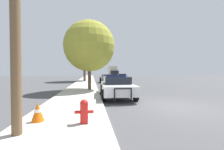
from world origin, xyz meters
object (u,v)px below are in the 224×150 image
police_car (116,86)px  fire_hydrant (84,110)px  car_background_midblock (107,78)px  traffic_cone (38,112)px  box_truck (113,71)px  traffic_light (94,62)px  tree_sidewalk_near (89,46)px  car_background_oncoming (122,76)px  tree_sidewalk_mid (85,52)px

police_car → fire_hydrant: size_ratio=6.72×
car_background_midblock → traffic_cone: bearing=-108.1°
box_truck → police_car: bearing=82.3°
traffic_light → tree_sidewalk_near: size_ratio=0.77×
police_car → traffic_cone: 6.10m
car_background_midblock → box_truck: (4.25, 23.55, 1.06)m
car_background_oncoming → traffic_cone: (-8.04, -25.38, -0.25)m
box_truck → tree_sidewalk_mid: size_ratio=0.96×
car_background_oncoming → car_background_midblock: bearing=67.6°
car_background_oncoming → box_truck: box_truck is taller
traffic_cone → traffic_light: bearing=84.3°
fire_hydrant → traffic_cone: size_ratio=1.19×
car_background_midblock → police_car: bearing=-98.3°
traffic_light → traffic_cone: size_ratio=7.52×
fire_hydrant → traffic_light: (0.71, 22.66, 2.99)m
car_background_oncoming → fire_hydrant: bearing=80.4°
police_car → tree_sidewalk_mid: (-2.88, 16.70, 4.47)m
car_background_oncoming → tree_sidewalk_near: size_ratio=0.72×
car_background_midblock → tree_sidewalk_near: bearing=-110.5°
traffic_light → car_background_midblock: bearing=-65.9°
traffic_light → tree_sidewalk_mid: tree_sidewalk_mid is taller
car_background_midblock → tree_sidewalk_near: (-2.63, -9.42, 3.29)m
fire_hydrant → traffic_cone: (-1.50, 0.37, -0.08)m
fire_hydrant → tree_sidewalk_near: tree_sidewalk_near is taller
car_background_oncoming → box_truck: size_ratio=0.58×
fire_hydrant → tree_sidewalk_mid: bearing=92.4°
tree_sidewalk_near → traffic_cone: 9.29m
police_car → fire_hydrant: 5.74m
traffic_light → car_background_midblock: traffic_light is taller
traffic_light → box_truck: 20.19m
police_car → tree_sidewalk_near: (-1.88, 3.41, 3.24)m
car_background_oncoming → tree_sidewalk_mid: tree_sidewalk_mid is taller
tree_sidewalk_near → traffic_cone: (-1.56, -8.44, -3.55)m
tree_sidewalk_near → tree_sidewalk_mid: 13.39m
fire_hydrant → traffic_cone: 1.54m
car_background_midblock → box_truck: size_ratio=0.63×
box_truck → traffic_cone: 42.29m
tree_sidewalk_mid → traffic_cone: size_ratio=12.66×
traffic_light → traffic_cone: 22.61m
traffic_light → car_background_oncoming: 7.17m
police_car → car_background_midblock: bearing=-91.2°
police_car → traffic_cone: (-3.44, -5.03, -0.31)m
police_car → traffic_cone: police_car is taller
box_truck → fire_hydrant: bearing=80.7°
box_truck → tree_sidewalk_mid: (-7.89, -19.68, 3.45)m
police_car → traffic_light: (-1.23, 17.27, 2.76)m
police_car → tree_sidewalk_near: size_ratio=0.82×
police_car → box_truck: (5.00, 36.39, 1.02)m
tree_sidewalk_near → traffic_cone: tree_sidewalk_near is taller
tree_sidewalk_mid → police_car: bearing=-80.2°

